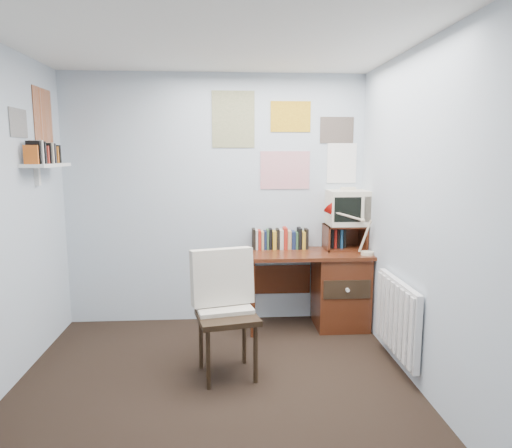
{
  "coord_description": "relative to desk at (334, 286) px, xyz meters",
  "views": [
    {
      "loc": [
        0.09,
        -2.86,
        1.71
      ],
      "look_at": [
        0.35,
        0.95,
        1.13
      ],
      "focal_mm": 32.0,
      "sensor_mm": 36.0,
      "label": 1
    }
  ],
  "objects": [
    {
      "name": "right_wall",
      "position": [
        0.33,
        -1.48,
        0.84
      ],
      "size": [
        0.02,
        3.5,
        2.5
      ],
      "primitive_type": "cube",
      "color": "#B2BDCB",
      "rests_on": "ground"
    },
    {
      "name": "desk_chair",
      "position": [
        -1.07,
        -0.98,
        0.07
      ],
      "size": [
        0.57,
        0.55,
        0.95
      ],
      "primitive_type": "cube",
      "rotation": [
        0.0,
        0.0,
        0.21
      ],
      "color": "black",
      "rests_on": "ground"
    },
    {
      "name": "posters_back",
      "position": [
        -0.47,
        0.26,
        1.44
      ],
      "size": [
        1.2,
        0.01,
        0.9
      ],
      "primitive_type": "cube",
      "color": "white",
      "rests_on": "back_wall"
    },
    {
      "name": "ground",
      "position": [
        -1.17,
        -1.48,
        -0.41
      ],
      "size": [
        3.5,
        3.5,
        0.0
      ],
      "primitive_type": "plane",
      "color": "black",
      "rests_on": "ground"
    },
    {
      "name": "tv_riser",
      "position": [
        0.12,
        0.11,
        0.48
      ],
      "size": [
        0.4,
        0.3,
        0.25
      ],
      "primitive_type": "cube",
      "color": "#562613",
      "rests_on": "desk"
    },
    {
      "name": "book_row",
      "position": [
        -0.51,
        0.18,
        0.46
      ],
      "size": [
        0.6,
        0.14,
        0.22
      ],
      "primitive_type": "cube",
      "color": "#562613",
      "rests_on": "desk"
    },
    {
      "name": "desk",
      "position": [
        0.0,
        0.0,
        0.0
      ],
      "size": [
        1.2,
        0.55,
        0.76
      ],
      "color": "#562613",
      "rests_on": "ground"
    },
    {
      "name": "radiator",
      "position": [
        0.29,
        -0.93,
        0.01
      ],
      "size": [
        0.09,
        0.8,
        0.6
      ],
      "primitive_type": "cube",
      "color": "white",
      "rests_on": "right_wall"
    },
    {
      "name": "back_wall",
      "position": [
        -1.17,
        0.27,
        0.84
      ],
      "size": [
        3.0,
        0.02,
        2.5
      ],
      "primitive_type": "cube",
      "color": "#B2BDCB",
      "rests_on": "ground"
    },
    {
      "name": "desk_lamp",
      "position": [
        0.27,
        -0.17,
        0.57
      ],
      "size": [
        0.36,
        0.33,
        0.44
      ],
      "primitive_type": "cube",
      "rotation": [
        0.0,
        0.0,
        0.25
      ],
      "color": "#AF0F0B",
      "rests_on": "desk"
    },
    {
      "name": "posters_left",
      "position": [
        -2.67,
        -0.38,
        1.59
      ],
      "size": [
        0.01,
        0.7,
        0.6
      ],
      "primitive_type": "cube",
      "color": "white",
      "rests_on": "left_wall"
    },
    {
      "name": "ceiling",
      "position": [
        -1.17,
        -1.48,
        2.09
      ],
      "size": [
        3.0,
        3.5,
        0.02
      ],
      "primitive_type": "cube",
      "color": "white",
      "rests_on": "back_wall"
    },
    {
      "name": "wall_shelf",
      "position": [
        -2.57,
        -0.38,
        1.21
      ],
      "size": [
        0.2,
        0.62,
        0.24
      ],
      "primitive_type": "cube",
      "color": "white",
      "rests_on": "left_wall"
    },
    {
      "name": "crt_tv",
      "position": [
        0.14,
        0.13,
        0.79
      ],
      "size": [
        0.4,
        0.37,
        0.38
      ],
      "primitive_type": "cube",
      "rotation": [
        0.0,
        0.0,
        -0.0
      ],
      "color": "beige",
      "rests_on": "tv_riser"
    }
  ]
}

